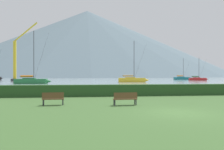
# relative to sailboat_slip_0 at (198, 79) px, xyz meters

# --- Properties ---
(ground_plane) EXTENTS (1000.00, 1000.00, 0.00)m
(ground_plane) POSITION_rel_sailboat_slip_0_xyz_m (-35.40, -65.54, -0.56)
(ground_plane) COLOR #3D602D
(harbor_water) EXTENTS (320.00, 246.00, 0.00)m
(harbor_water) POSITION_rel_sailboat_slip_0_xyz_m (-35.40, 71.46, -0.56)
(harbor_water) COLOR #8C9EA3
(harbor_water) RESTS_ON ground_plane
(hedge_line) EXTENTS (80.00, 1.20, 1.18)m
(hedge_line) POSITION_rel_sailboat_slip_0_xyz_m (-35.40, -54.54, 0.03)
(hedge_line) COLOR #284C23
(hedge_line) RESTS_ON ground_plane
(sailboat_slip_0) EXTENTS (6.91, 3.19, 8.24)m
(sailboat_slip_0) POSITION_rel_sailboat_slip_0_xyz_m (0.00, 0.00, 0.00)
(sailboat_slip_0) COLOR red
(sailboat_slip_0) RESTS_ON harbor_water
(sailboat_slip_1) EXTENTS (7.55, 2.28, 8.78)m
(sailboat_slip_1) POSITION_rel_sailboat_slip_0_xyz_m (-0.45, 12.16, 0.06)
(sailboat_slip_1) COLOR #19707A
(sailboat_slip_1) RESTS_ON harbor_water
(sailboat_slip_2) EXTENTS (8.94, 3.77, 11.71)m
(sailboat_slip_2) POSITION_rel_sailboat_slip_0_xyz_m (-27.29, -14.48, 0.17)
(sailboat_slip_2) COLOR gold
(sailboat_slip_2) RESTS_ON harbor_water
(sailboat_slip_7) EXTENTS (8.51, 2.68, 12.64)m
(sailboat_slip_7) POSITION_rel_sailboat_slip_0_xyz_m (-53.29, -22.05, 0.16)
(sailboat_slip_7) COLOR #236B38
(sailboat_slip_7) RESTS_ON harbor_water
(park_bench_near_path) EXTENTS (1.58, 0.54, 0.95)m
(park_bench_near_path) POSITION_rel_sailboat_slip_0_xyz_m (-43.21, -61.24, -0.03)
(park_bench_near_path) COLOR brown
(park_bench_near_path) RESTS_ON ground_plane
(park_bench_under_tree) EXTENTS (1.78, 0.59, 0.95)m
(park_bench_under_tree) POSITION_rel_sailboat_slip_0_xyz_m (-37.94, -61.91, -0.03)
(park_bench_under_tree) COLOR brown
(park_bench_under_tree) RESTS_ON ground_plane
(dock_crane) EXTENTS (8.14, 2.00, 19.35)m
(dock_crane) POSITION_rel_sailboat_slip_0_xyz_m (-62.89, -0.72, 5.57)
(dock_crane) COLOR #333338
(dock_crane) RESTS_ON ground_plane
(distant_hill_central_peak) EXTENTS (345.62, 345.62, 83.80)m
(distant_hill_central_peak) POSITION_rel_sailboat_slip_0_xyz_m (-36.64, 218.85, 41.34)
(distant_hill_central_peak) COLOR slate
(distant_hill_central_peak) RESTS_ON ground_plane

